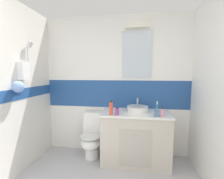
{
  "coord_description": "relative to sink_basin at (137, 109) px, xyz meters",
  "views": [
    {
      "loc": [
        0.37,
        -0.4,
        1.48
      ],
      "look_at": [
        -0.01,
        2.03,
        1.22
      ],
      "focal_mm": 24.9,
      "sensor_mm": 36.0,
      "label": 1
    }
  ],
  "objects": [
    {
      "name": "sink_basin",
      "position": [
        0.0,
        0.0,
        0.0
      ],
      "size": [
        0.34,
        0.39,
        0.21
      ],
      "color": "white",
      "rests_on": "vanity_cabinet"
    },
    {
      "name": "toilet",
      "position": [
        -0.78,
        0.01,
        -0.53
      ],
      "size": [
        0.37,
        0.5,
        0.8
      ],
      "color": "white",
      "rests_on": "ground_plane"
    },
    {
      "name": "shampoo_bottle_tall",
      "position": [
        -0.4,
        -0.27,
        0.05
      ],
      "size": [
        0.06,
        0.06,
        0.22
      ],
      "color": "#D84C33",
      "rests_on": "vanity_cabinet"
    },
    {
      "name": "lotion_bottle_short",
      "position": [
        -0.31,
        -0.27,
        0.01
      ],
      "size": [
        0.06,
        0.06,
        0.13
      ],
      "color": "#993F99",
      "rests_on": "vanity_cabinet"
    },
    {
      "name": "wall_back_tiled",
      "position": [
        -0.39,
        0.3,
        0.36
      ],
      "size": [
        3.2,
        0.2,
        2.5
      ],
      "color": "white",
      "rests_on": "ground_plane"
    },
    {
      "name": "toothbrush_cup",
      "position": [
        0.27,
        -0.26,
        0.01
      ],
      "size": [
        0.07,
        0.07,
        0.23
      ],
      "color": "#4C7299",
      "rests_on": "vanity_cabinet"
    },
    {
      "name": "vanity_cabinet",
      "position": [
        -0.03,
        -0.04,
        -0.47
      ],
      "size": [
        1.09,
        0.61,
        0.85
      ],
      "color": "beige",
      "rests_on": "ground_plane"
    },
    {
      "name": "soap_dispenser",
      "position": [
        0.35,
        -0.25,
        0.01
      ],
      "size": [
        0.06,
        0.06,
        0.15
      ],
      "color": "pink",
      "rests_on": "vanity_cabinet"
    }
  ]
}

